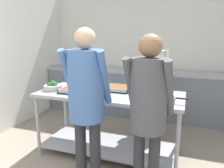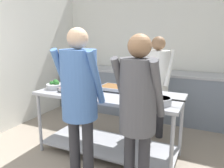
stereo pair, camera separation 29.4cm
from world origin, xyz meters
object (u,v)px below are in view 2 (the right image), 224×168
broccoli_bowl (55,85)px  cook_behind_counter (157,77)px  serving_tray_roast (77,89)px  guest_serving_left (138,103)px  sauce_pan (161,101)px  serving_tray_vegetables (116,88)px  water_bottle (136,65)px  guest_serving_right (79,93)px  plate_stack (138,94)px

broccoli_bowl → cook_behind_counter: (1.24, 0.90, 0.07)m
serving_tray_roast → guest_serving_left: 1.22m
sauce_pan → cook_behind_counter: cook_behind_counter is taller
serving_tray_roast → serving_tray_vegetables: size_ratio=0.94×
serving_tray_roast → water_bottle: 1.74m
cook_behind_counter → guest_serving_left: bearing=-82.7°
sauce_pan → guest_serving_right: (-0.72, -0.50, 0.13)m
broccoli_bowl → serving_tray_vegetables: bearing=19.6°
sauce_pan → guest_serving_left: size_ratio=0.24×
broccoli_bowl → guest_serving_right: (0.80, -0.59, 0.13)m
plate_stack → guest_serving_left: 0.78m
cook_behind_counter → water_bottle: cook_behind_counter is taller
broccoli_bowl → plate_stack: bearing=7.3°
sauce_pan → guest_serving_left: 0.51m
guest_serving_right → water_bottle: guest_serving_right is taller
guest_serving_left → cook_behind_counter: bearing=97.3°
broccoli_bowl → sauce_pan: bearing=-3.5°
serving_tray_roast → broccoli_bowl: bearing=179.2°
guest_serving_left → water_bottle: guest_serving_left is taller
serving_tray_vegetables → plate_stack: size_ratio=1.89×
broccoli_bowl → serving_tray_roast: 0.36m
guest_serving_left → sauce_pan: bearing=78.7°
broccoli_bowl → serving_tray_vegetables: 0.87m
guest_serving_left → cook_behind_counter: (-0.19, 1.49, -0.02)m
sauce_pan → cook_behind_counter: (-0.29, 1.00, 0.07)m
guest_serving_right → broccoli_bowl: bearing=143.6°
serving_tray_vegetables → plate_stack: bearing=-21.0°
water_bottle → serving_tray_vegetables: bearing=-81.6°
plate_stack → guest_serving_right: 0.85m
sauce_pan → water_bottle: size_ratio=1.63×
serving_tray_vegetables → guest_serving_left: bearing=-55.1°
sauce_pan → serving_tray_vegetables: bearing=151.5°
serving_tray_roast → cook_behind_counter: (0.88, 0.91, 0.09)m
plate_stack → cook_behind_counter: size_ratio=0.14×
plate_stack → sauce_pan: sauce_pan is taller
serving_tray_vegetables → cook_behind_counter: cook_behind_counter is taller
guest_serving_right → cook_behind_counter: guest_serving_right is taller
plate_stack → sauce_pan: size_ratio=0.60×
broccoli_bowl → cook_behind_counter: bearing=36.1°
broccoli_bowl → water_bottle: (0.61, 1.71, 0.12)m
serving_tray_vegetables → guest_serving_left: 1.07m
guest_serving_right → serving_tray_roast: bearing=126.8°
broccoli_bowl → guest_serving_left: bearing=-22.2°
serving_tray_vegetables → plate_stack: serving_tray_vegetables is taller
guest_serving_right → water_bottle: size_ratio=7.19×
cook_behind_counter → plate_stack: bearing=-94.2°
serving_tray_vegetables → sauce_pan: (0.71, -0.38, 0.02)m
serving_tray_roast → sauce_pan: 1.17m
guest_serving_right → cook_behind_counter: 1.56m
serving_tray_vegetables → sauce_pan: sauce_pan is taller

